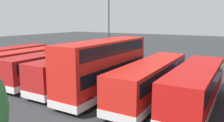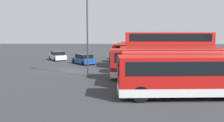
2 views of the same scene
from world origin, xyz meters
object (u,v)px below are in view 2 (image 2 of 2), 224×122
bus_single_deck_seventh (185,68)px  bus_double_decker_fourth (168,50)px  box_truck_blue (150,47)px  lamp_post_tall (87,25)px  bus_single_deck_third (156,54)px  car_small_green (57,56)px  bus_single_deck_far_end (202,75)px  bus_single_deck_fifth (169,59)px  car_hatchback_silver (84,59)px  bus_single_deck_second (154,52)px  bus_single_deck_near_end (154,50)px  bus_single_deck_sixth (170,63)px

bus_single_deck_seventh → bus_double_decker_fourth: bearing=177.2°
box_truck_blue → lamp_post_tall: 25.06m
bus_single_deck_third → car_small_green: bearing=-113.1°
bus_single_deck_far_end → box_truck_blue: (-31.97, -0.12, 0.08)m
bus_single_deck_fifth → bus_single_deck_far_end: 10.92m
bus_single_deck_seventh → car_small_green: bearing=-143.2°
car_hatchback_silver → bus_single_deck_seventh: bearing=34.0°
bus_single_deck_third → car_hatchback_silver: (-1.31, -10.11, -0.92)m
car_hatchback_silver → lamp_post_tall: size_ratio=0.50×
bus_single_deck_second → bus_single_deck_seventh: same height
bus_single_deck_third → car_hatchback_silver: bearing=-97.4°
bus_single_deck_second → bus_single_deck_seventh: (17.88, 0.37, -0.00)m
box_truck_blue → lamp_post_tall: size_ratio=0.85×
bus_single_deck_second → box_truck_blue: 10.61m
bus_single_deck_far_end → bus_single_deck_seventh: bearing=-174.4°
bus_single_deck_seventh → bus_single_deck_second: bearing=-178.8°
bus_single_deck_third → bus_single_deck_seventh: 14.48m
bus_single_deck_seventh → bus_single_deck_far_end: size_ratio=0.88×
bus_single_deck_near_end → car_hatchback_silver: (5.86, -10.80, -0.92)m
bus_single_deck_near_end → bus_single_deck_seventh: (21.64, -0.16, -0.00)m
bus_single_deck_seventh → bus_single_deck_near_end: bearing=179.6°
bus_single_deck_seventh → box_truck_blue: (-28.47, 0.23, 0.09)m
bus_single_deck_far_end → lamp_post_tall: size_ratio=1.30×
bus_single_deck_far_end → bus_single_deck_third: bearing=-177.2°
bus_single_deck_seventh → box_truck_blue: size_ratio=1.34×
bus_double_decker_fourth → bus_single_deck_seventh: 10.77m
bus_single_deck_sixth → car_hatchback_silver: (-12.05, -10.11, -0.92)m
bus_single_deck_seventh → bus_single_deck_sixth: bearing=-171.9°
bus_single_deck_fifth → car_hatchback_silver: bus_single_deck_fifth is taller
bus_single_deck_third → bus_double_decker_fourth: bus_double_decker_fourth is taller
bus_single_deck_fifth → car_small_green: bearing=-130.8°
bus_single_deck_third → bus_single_deck_seventh: (14.47, 0.53, -0.00)m
bus_single_deck_second → lamp_post_tall: lamp_post_tall is taller
bus_double_decker_fourth → bus_single_deck_far_end: bearing=-0.7°
bus_single_deck_seventh → bus_single_deck_far_end: (3.50, 0.34, 0.00)m
bus_single_deck_third → car_hatchback_silver: 10.24m
bus_single_deck_fifth → bus_single_deck_sixth: (3.69, -0.53, 0.00)m
bus_double_decker_fourth → car_hatchback_silver: (-5.06, -11.16, -1.75)m
bus_single_deck_fifth → bus_single_deck_near_end: bearing=179.4°
bus_single_deck_sixth → bus_single_deck_fifth: bearing=171.8°
bus_double_decker_fourth → bus_single_deck_sixth: bearing=-8.5°
bus_single_deck_third → lamp_post_tall: bearing=-42.0°
bus_single_deck_third → bus_single_deck_sixth: size_ratio=1.01×
bus_single_deck_far_end → car_hatchback_silver: bearing=-150.3°
bus_single_deck_sixth → box_truck_blue: size_ratio=1.50×
bus_single_deck_second → bus_single_deck_fifth: bearing=2.0°
bus_single_deck_near_end → car_small_green: 15.84m
box_truck_blue → bus_single_deck_sixth: bearing=-1.8°
box_truck_blue → bus_double_decker_fourth: bearing=0.9°
bus_single_deck_third → car_hatchback_silver: bus_single_deck_third is taller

